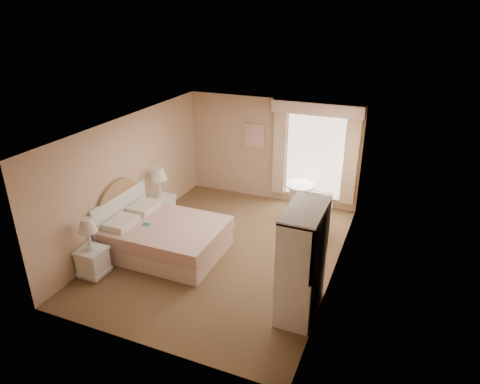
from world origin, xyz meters
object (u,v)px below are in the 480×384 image
at_px(nightstand_far, 161,202).
at_px(nightstand_near, 92,255).
at_px(round_table, 300,194).
at_px(armoire, 302,271).
at_px(bed, 162,236).
at_px(cafe_chair, 322,211).

bearing_deg(nightstand_far, nightstand_near, -90.00).
relative_size(round_table, armoire, 0.40).
height_order(bed, cafe_chair, bed).
height_order(bed, nightstand_far, bed).
distance_m(nightstand_near, armoire, 3.70).
xyz_separation_m(nightstand_near, armoire, (3.65, 0.47, 0.32)).
bearing_deg(bed, nightstand_far, 123.19).
bearing_deg(cafe_chair, nightstand_far, -161.13).
height_order(nightstand_near, round_table, nightstand_near).
bearing_deg(nightstand_far, bed, -56.81).
xyz_separation_m(nightstand_near, cafe_chair, (3.40, 3.15, 0.05)).
height_order(bed, round_table, bed).
bearing_deg(armoire, bed, 166.86).
distance_m(nightstand_far, armoire, 4.07).
bearing_deg(nightstand_far, cafe_chair, 14.74).
xyz_separation_m(bed, cafe_chair, (2.68, 2.00, 0.12)).
bearing_deg(nightstand_near, armoire, 7.40).
xyz_separation_m(round_table, armoire, (0.92, -3.35, 0.27)).
distance_m(bed, cafe_chair, 3.34).
bearing_deg(nightstand_far, round_table, 29.77).
distance_m(nightstand_near, nightstand_far, 2.26).
distance_m(nightstand_near, cafe_chair, 4.64).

